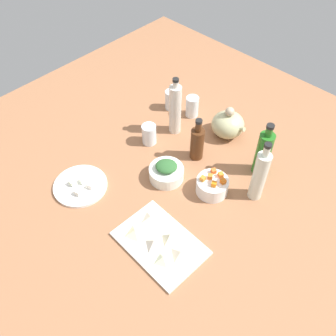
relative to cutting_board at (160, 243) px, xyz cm
name	(u,v)px	position (x,y,z in cm)	size (l,w,h in cm)	color
tabletop	(168,179)	(-19.30, 24.00, -2.00)	(190.00, 190.00, 3.00)	#976342
cutting_board	(160,243)	(0.00, 0.00, 0.00)	(30.33, 20.60, 1.00)	silver
plate_tofu	(80,186)	(-40.30, -3.56, 0.10)	(20.93, 20.93, 1.20)	white
bowl_greens	(167,173)	(-19.10, 23.10, 2.15)	(13.74, 13.74, 5.30)	white
bowl_carrots	(212,186)	(-1.95, 30.29, 2.67)	(12.29, 12.29, 6.35)	white
teapot	(228,124)	(-17.59, 59.77, 5.28)	(15.89, 14.24, 14.75)	#B2B183
bottle_0	(263,153)	(5.08, 51.72, 9.93)	(5.94, 5.94, 24.61)	#246A1F
bottle_1	(197,143)	(-18.40, 40.14, 7.50)	(5.52, 5.52, 20.06)	#4C2813
bottle_2	(175,109)	(-35.84, 45.66, 11.74)	(5.24, 5.24, 27.51)	beige
bottle_3	(260,175)	(11.10, 40.08, 11.21)	(5.28, 5.28, 27.55)	silver
drinking_glass_0	(192,106)	(-37.40, 58.91, 4.44)	(5.87, 5.87, 9.87)	white
drinking_glass_1	(171,100)	(-47.86, 55.87, 4.24)	(5.64, 5.64, 9.48)	white
drinking_glass_2	(149,134)	(-38.74, 32.63, 4.04)	(6.16, 6.16, 9.08)	white
carrot_cube_0	(221,175)	(-1.19, 33.90, 6.75)	(1.80, 1.80, 1.80)	orange
carrot_cube_1	(210,177)	(-3.55, 30.45, 6.75)	(1.80, 1.80, 1.80)	orange
carrot_cube_2	(223,181)	(1.40, 32.02, 6.75)	(1.80, 1.80, 1.80)	orange
carrot_cube_3	(214,184)	(-0.20, 28.59, 6.75)	(1.80, 1.80, 1.80)	orange
carrot_cube_4	(214,171)	(-4.32, 33.47, 6.75)	(1.80, 1.80, 1.80)	orange
carrot_cube_5	(203,179)	(-4.88, 27.78, 6.75)	(1.80, 1.80, 1.80)	orange
chopped_greens_mound	(167,166)	(-19.10, 23.10, 6.31)	(8.55, 7.54, 3.01)	#2E612F
tofu_cube_0	(83,181)	(-40.36, -1.99, 1.80)	(2.20, 2.20, 2.20)	white
tofu_cube_1	(73,183)	(-42.39, -5.40, 1.80)	(2.20, 2.20, 2.20)	white
tofu_cube_2	(78,192)	(-37.06, -6.73, 1.80)	(2.20, 2.20, 2.20)	silver
tofu_cube_3	(91,185)	(-36.22, -1.37, 1.80)	(2.20, 2.20, 2.20)	white
dumpling_0	(135,232)	(-8.72, -3.57, 1.55)	(5.72, 5.18, 2.10)	beige
dumpling_1	(154,243)	(-0.71, -2.31, 2.04)	(5.17, 4.94, 3.09)	beige
dumpling_2	(170,237)	(1.64, 3.06, 2.06)	(5.30, 4.61, 3.12)	beige
dumpling_3	(151,218)	(-8.90, 4.23, 1.59)	(5.71, 5.47, 2.17)	beige
dumpling_4	(181,254)	(8.35, 1.27, 1.63)	(5.82, 5.16, 2.26)	beige
dumpling_5	(163,259)	(5.47, -4.12, 1.71)	(4.94, 4.22, 2.43)	beige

